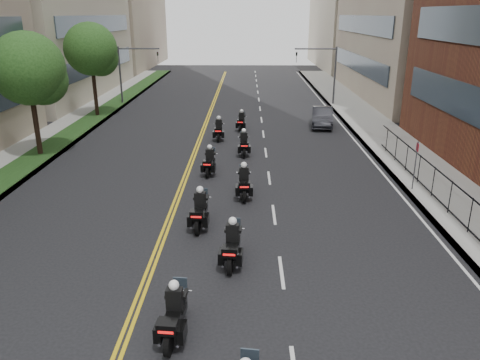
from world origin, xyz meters
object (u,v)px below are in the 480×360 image
object	(u,v)px
motorcycle_9	(241,122)
motorcycle_5	(244,184)
motorcycle_8	(219,130)
parked_sedan	(322,117)
motorcycle_7	(244,145)
motorcycle_2	(174,316)
motorcycle_6	(210,163)
motorcycle_3	(232,246)
motorcycle_4	(200,211)

from	to	relation	value
motorcycle_9	motorcycle_5	bearing A→B (deg)	-83.13
motorcycle_8	parked_sedan	world-z (taller)	motorcycle_8
motorcycle_5	motorcycle_7	distance (m)	7.33
motorcycle_5	motorcycle_7	xyz separation A→B (m)	(-0.06, 7.33, -0.02)
motorcycle_7	motorcycle_9	world-z (taller)	motorcycle_7
motorcycle_2	motorcycle_6	distance (m)	14.18
motorcycle_5	motorcycle_8	distance (m)	11.29
motorcycle_6	motorcycle_9	distance (m)	10.79
motorcycle_8	motorcycle_7	bearing A→B (deg)	-64.91
motorcycle_7	parked_sedan	world-z (taller)	motorcycle_7
motorcycle_6	motorcycle_7	bearing A→B (deg)	68.08
motorcycle_2	motorcycle_9	xyz separation A→B (m)	(1.56, 24.85, -0.05)
motorcycle_6	motorcycle_7	size ratio (longest dim) A/B	0.98
motorcycle_7	motorcycle_5	bearing A→B (deg)	-91.90
motorcycle_2	motorcycle_5	world-z (taller)	motorcycle_5
motorcycle_3	motorcycle_8	bearing A→B (deg)	99.40
motorcycle_5	motorcycle_9	size ratio (longest dim) A/B	1.11
motorcycle_3	motorcycle_8	world-z (taller)	motorcycle_3
motorcycle_3	parked_sedan	world-z (taller)	motorcycle_3
motorcycle_2	motorcycle_5	size ratio (longest dim) A/B	0.97
motorcycle_5	parked_sedan	distance (m)	16.76
motorcycle_4	parked_sedan	size ratio (longest dim) A/B	0.53
motorcycle_8	motorcycle_6	bearing A→B (deg)	-91.08
motorcycle_7	motorcycle_2	bearing A→B (deg)	-98.06
motorcycle_5	motorcycle_9	xyz separation A→B (m)	(-0.29, 14.18, -0.07)
motorcycle_3	motorcycle_2	bearing A→B (deg)	-105.34
motorcycle_2	motorcycle_8	bearing A→B (deg)	94.50
motorcycle_4	motorcycle_6	bearing A→B (deg)	94.23
motorcycle_6	motorcycle_7	world-z (taller)	motorcycle_7
motorcycle_8	motorcycle_4	bearing A→B (deg)	-90.30
motorcycle_6	motorcycle_2	bearing A→B (deg)	-84.97
motorcycle_2	motorcycle_3	world-z (taller)	motorcycle_3
motorcycle_2	motorcycle_5	distance (m)	10.82
motorcycle_2	motorcycle_6	size ratio (longest dim) A/B	1.03
motorcycle_3	motorcycle_8	xyz separation A→B (m)	(-1.51, 17.69, -0.02)
motorcycle_5	motorcycle_8	xyz separation A→B (m)	(-1.88, 11.13, -0.02)
motorcycle_3	motorcycle_7	xyz separation A→B (m)	(0.32, 13.88, -0.03)
motorcycle_4	parked_sedan	world-z (taller)	motorcycle_4
motorcycle_8	motorcycle_9	xyz separation A→B (m)	(1.59, 3.05, -0.05)
motorcycle_3	motorcycle_8	size ratio (longest dim) A/B	1.03
motorcycle_7	parked_sedan	size ratio (longest dim) A/B	0.51
motorcycle_9	motorcycle_7	bearing A→B (deg)	-82.35
motorcycle_3	motorcycle_9	world-z (taller)	motorcycle_3
motorcycle_2	motorcycle_8	size ratio (longest dim) A/B	1.00
motorcycle_9	parked_sedan	distance (m)	6.62
motorcycle_6	motorcycle_9	world-z (taller)	motorcycle_6
motorcycle_3	motorcycle_4	size ratio (longest dim) A/B	0.99
motorcycle_5	motorcycle_8	world-z (taller)	motorcycle_5
motorcycle_3	parked_sedan	distance (m)	23.08
motorcycle_3	motorcycle_9	xyz separation A→B (m)	(0.08, 20.74, -0.07)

